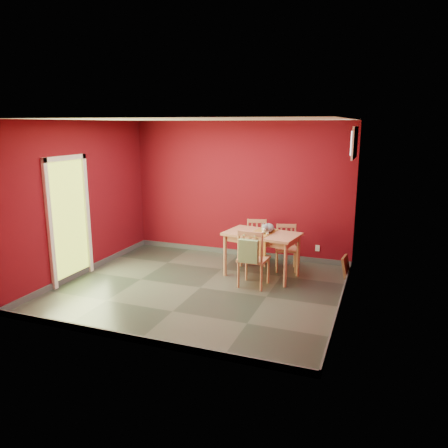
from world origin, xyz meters
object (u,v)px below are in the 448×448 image
(dining_table, at_px, (262,238))
(picture_frame, at_px, (346,266))
(chair_near, at_px, (253,258))
(tote_bag, at_px, (249,251))
(chair_far_right, at_px, (286,247))
(chair_far_left, at_px, (256,242))
(cat, at_px, (268,226))

(dining_table, height_order, picture_frame, dining_table)
(chair_near, xyz_separation_m, tote_bag, (-0.00, -0.23, 0.17))
(chair_far_right, height_order, chair_near, chair_near)
(chair_far_left, relative_size, chair_far_right, 1.02)
(chair_far_left, xyz_separation_m, tote_bag, (0.29, -1.43, 0.24))
(chair_far_right, height_order, picture_frame, chair_far_right)
(cat, bearing_deg, tote_bag, -64.42)
(chair_far_right, height_order, cat, cat)
(chair_far_right, bearing_deg, chair_near, -106.66)
(tote_bag, height_order, cat, cat)
(dining_table, relative_size, cat, 3.19)
(chair_far_right, relative_size, picture_frame, 2.20)
(chair_near, bearing_deg, chair_far_right, 73.34)
(dining_table, distance_m, cat, 0.23)
(chair_near, distance_m, picture_frame, 1.77)
(tote_bag, relative_size, picture_frame, 1.16)
(dining_table, relative_size, chair_far_left, 1.60)
(chair_near, xyz_separation_m, picture_frame, (1.40, 1.04, -0.31))
(dining_table, distance_m, chair_far_left, 0.76)
(dining_table, relative_size, picture_frame, 3.59)
(chair_far_left, xyz_separation_m, chair_far_right, (0.61, -0.14, -0.01))
(chair_far_left, xyz_separation_m, picture_frame, (1.69, -0.17, -0.25))
(dining_table, xyz_separation_m, picture_frame, (1.40, 0.49, -0.50))
(chair_near, distance_m, cat, 0.74)
(chair_far_left, relative_size, cat, 1.99)
(chair_near, bearing_deg, dining_table, 90.40)
(chair_far_left, bearing_deg, cat, -57.82)
(tote_bag, bearing_deg, picture_frame, 42.06)
(chair_far_right, bearing_deg, chair_far_left, 167.14)
(dining_table, bearing_deg, picture_frame, 19.24)
(cat, bearing_deg, picture_frame, 48.76)
(chair_far_left, height_order, picture_frame, chair_far_left)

